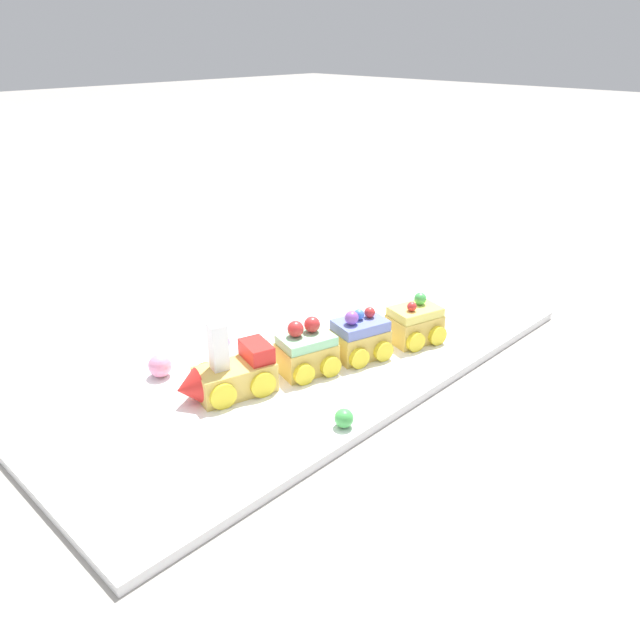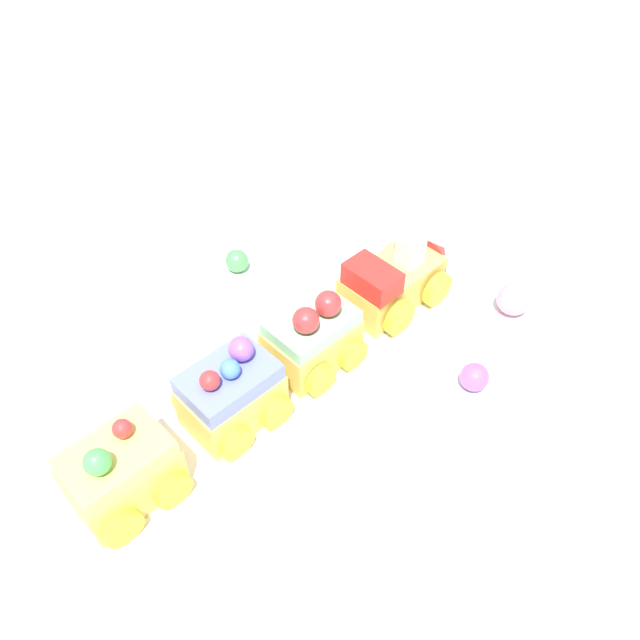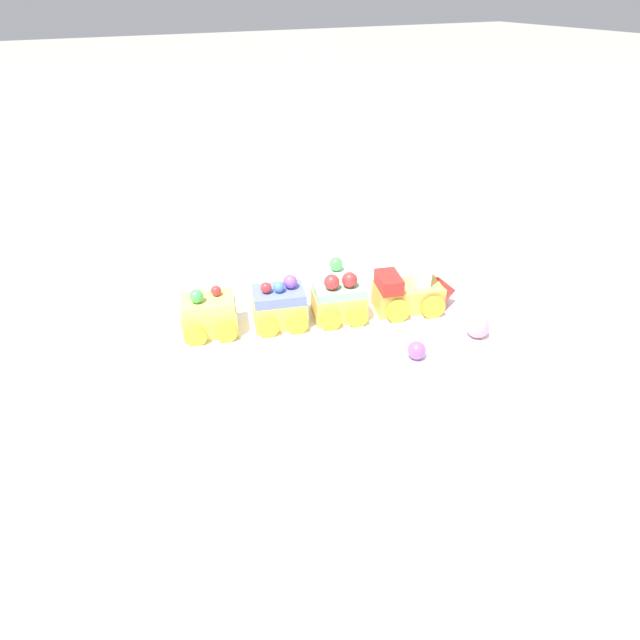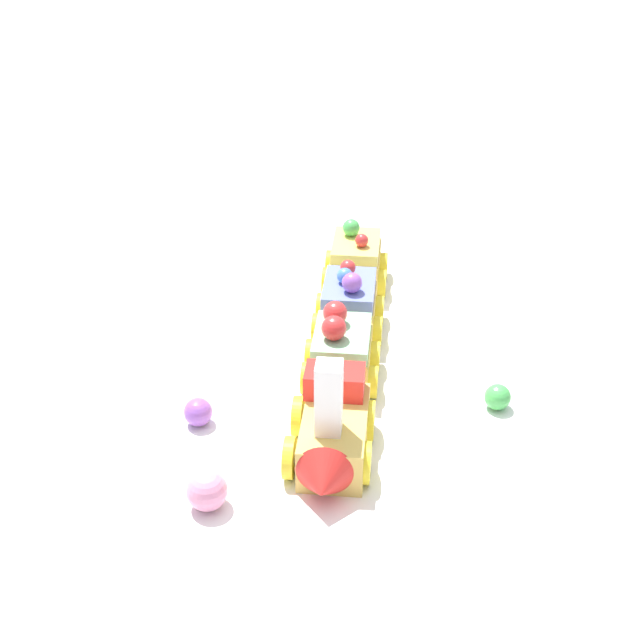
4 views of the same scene
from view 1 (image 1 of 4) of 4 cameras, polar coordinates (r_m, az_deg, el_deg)
The scene contains 9 objects.
ground_plane at distance 0.89m, azimuth -1.12°, elevation -4.17°, with size 10.00×10.00×0.00m, color gray.
display_board at distance 0.89m, azimuth -1.12°, elevation -3.84°, with size 0.79×0.35×0.01m, color white.
cake_train_locomotive at distance 0.80m, azimuth -8.48°, elevation -5.00°, with size 0.13×0.09×0.10m.
cake_car_mint at distance 0.84m, azimuth -1.26°, elevation -2.96°, with size 0.08×0.08×0.07m.
cake_car_blueberry at distance 0.88m, azimuth 3.65°, elevation -1.66°, with size 0.08×0.08×0.07m.
cake_car_lemon at distance 0.93m, azimuth 8.64°, elevation -0.37°, with size 0.08×0.08×0.07m.
gumball_purple at distance 0.91m, azimuth -9.00°, elevation -2.04°, with size 0.02×0.02×0.02m, color #9956C6.
gumball_green at distance 0.73m, azimuth 2.21°, elevation -8.96°, with size 0.02×0.02×0.02m, color #4CBC56.
gumball_pink at distance 0.86m, azimuth -14.42°, elevation -4.06°, with size 0.03×0.03×0.03m, color pink.
Camera 1 is at (0.54, 0.56, 0.43)m, focal length 35.00 mm.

